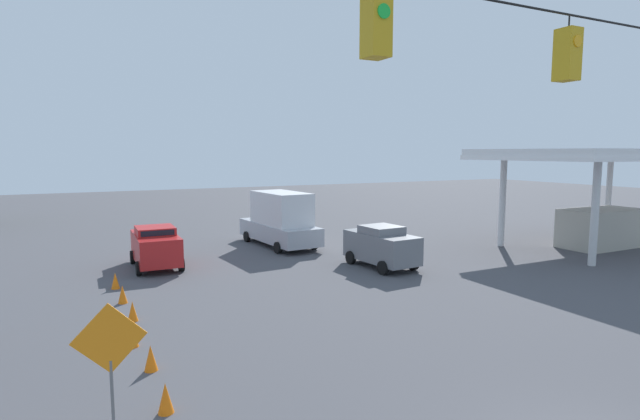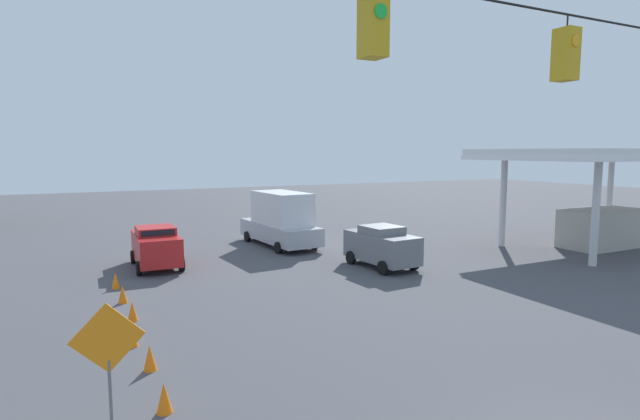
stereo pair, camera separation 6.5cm
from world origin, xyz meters
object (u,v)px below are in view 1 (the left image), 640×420
at_px(traffic_cone_third, 132,336).
at_px(gas_station, 605,176).
at_px(overhead_signal_span, 563,167).
at_px(traffic_cone_fourth, 133,311).
at_px(sedan_red_withflow_far, 156,246).
at_px(work_zone_sign, 110,350).
at_px(traffic_cone_fifth, 123,294).
at_px(box_truck_silver_oncoming_deep, 280,220).
at_px(traffic_cone_farthest, 115,281).
at_px(traffic_cone_second, 151,358).
at_px(traffic_cone_nearest, 166,398).
at_px(sedan_grey_oncoming_far, 381,246).

distance_m(traffic_cone_third, gas_station, 26.37).
height_order(overhead_signal_span, traffic_cone_fourth, overhead_signal_span).
relative_size(traffic_cone_fourth, gas_station, 0.05).
height_order(sedan_red_withflow_far, work_zone_sign, work_zone_sign).
xyz_separation_m(traffic_cone_fifth, gas_station, (-25.69, 0.94, 3.76)).
bearing_deg(box_truck_silver_oncoming_deep, sedan_red_withflow_far, 17.94).
distance_m(traffic_cone_third, traffic_cone_fourth, 2.28).
bearing_deg(overhead_signal_span, traffic_cone_farthest, -66.58).
bearing_deg(box_truck_silver_oncoming_deep, gas_station, 152.04).
xyz_separation_m(sedan_red_withflow_far, traffic_cone_second, (1.94, 11.67, -0.69)).
relative_size(box_truck_silver_oncoming_deep, traffic_cone_fourth, 10.05).
height_order(traffic_cone_fourth, work_zone_sign, work_zone_sign).
bearing_deg(traffic_cone_nearest, sedan_grey_oncoming_far, -141.57).
height_order(sedan_red_withflow_far, sedan_grey_oncoming_far, sedan_grey_oncoming_far).
distance_m(traffic_cone_farthest, gas_station, 26.22).
distance_m(traffic_cone_second, traffic_cone_third, 1.85).
bearing_deg(traffic_cone_nearest, traffic_cone_fourth, -90.57).
distance_m(box_truck_silver_oncoming_deep, sedan_red_withflow_far, 7.74).
distance_m(overhead_signal_span, traffic_cone_fifth, 15.14).
relative_size(gas_station, work_zone_sign, 4.93).
bearing_deg(overhead_signal_span, box_truck_silver_oncoming_deep, -98.05).
xyz_separation_m(box_truck_silver_oncoming_deep, traffic_cone_fifth, (9.34, 7.74, -1.22)).
height_order(sedan_red_withflow_far, gas_station, gas_station).
bearing_deg(traffic_cone_second, traffic_cone_nearest, 89.22).
bearing_deg(gas_station, traffic_cone_fourth, 2.85).
relative_size(overhead_signal_span, traffic_cone_fifth, 29.24).
bearing_deg(box_truck_silver_oncoming_deep, traffic_cone_nearest, 60.30).
xyz_separation_m(sedan_grey_oncoming_far, gas_station, (-14.12, 1.51, 3.06)).
height_order(sedan_red_withflow_far, traffic_cone_nearest, sedan_red_withflow_far).
height_order(traffic_cone_nearest, traffic_cone_fourth, same).
height_order(traffic_cone_fifth, gas_station, gas_station).
relative_size(traffic_cone_nearest, work_zone_sign, 0.23).
relative_size(traffic_cone_second, work_zone_sign, 0.23).
bearing_deg(sedan_grey_oncoming_far, traffic_cone_fourth, 13.65).
height_order(overhead_signal_span, gas_station, overhead_signal_span).
height_order(traffic_cone_nearest, traffic_cone_fifth, same).
xyz_separation_m(sedan_red_withflow_far, traffic_cone_nearest, (1.97, 13.95, -0.69)).
bearing_deg(gas_station, traffic_cone_third, 7.79).
bearing_deg(sedan_grey_oncoming_far, sedan_red_withflow_far, -26.57).
bearing_deg(traffic_cone_farthest, traffic_cone_second, 90.86).
relative_size(box_truck_silver_oncoming_deep, traffic_cone_second, 10.05).
relative_size(box_truck_silver_oncoming_deep, traffic_cone_nearest, 10.05).
distance_m(traffic_cone_nearest, traffic_cone_second, 2.27).
xyz_separation_m(sedan_red_withflow_far, traffic_cone_fourth, (1.91, 7.57, -0.69)).
xyz_separation_m(traffic_cone_third, gas_station, (-25.86, -3.54, 3.76)).
bearing_deg(sedan_grey_oncoming_far, traffic_cone_fifth, 2.83).
height_order(overhead_signal_span, sedan_red_withflow_far, overhead_signal_span).
xyz_separation_m(box_truck_silver_oncoming_deep, traffic_cone_farthest, (9.41, 5.54, -1.22)).
bearing_deg(traffic_cone_fourth, traffic_cone_second, 89.55).
bearing_deg(traffic_cone_fourth, work_zone_sign, 81.30).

